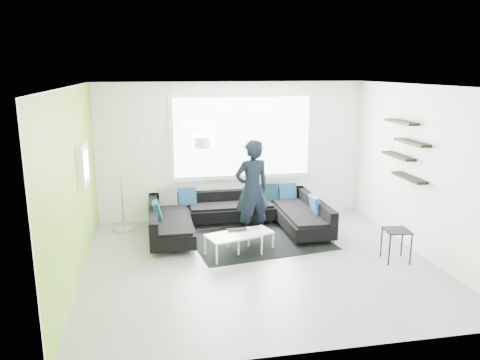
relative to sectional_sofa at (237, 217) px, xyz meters
name	(u,v)px	position (x,y,z in m)	size (l,w,h in m)	color
ground	(259,263)	(0.11, -1.46, -0.31)	(5.50, 5.50, 0.00)	gray
room_shell	(260,150)	(0.14, -1.25, 1.50)	(5.54, 5.04, 2.82)	white
sectional_sofa	(237,217)	(0.00, 0.00, 0.00)	(3.26, 2.02, 0.70)	black
rug	(260,240)	(0.34, -0.49, -0.30)	(2.39, 1.74, 0.01)	black
coffee_table	(242,242)	(-0.08, -0.96, -0.13)	(1.12, 0.65, 0.37)	silver
arc_lamp	(121,179)	(-2.13, 0.54, 0.72)	(1.94, 0.85, 2.06)	white
side_table	(396,245)	(2.29, -1.80, -0.04)	(0.39, 0.39, 0.53)	black
person	(252,190)	(0.23, -0.31, 0.61)	(0.75, 0.59, 1.83)	black
laptop	(238,231)	(-0.15, -0.94, 0.07)	(0.34, 0.22, 0.03)	black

